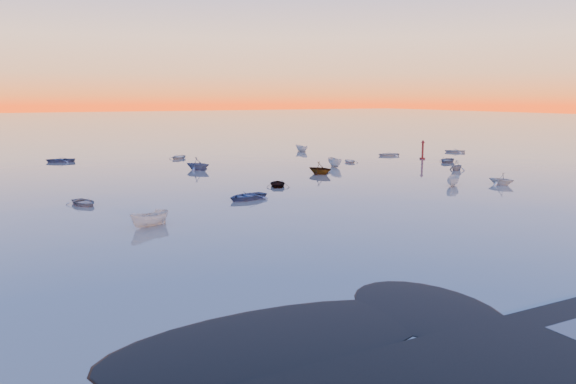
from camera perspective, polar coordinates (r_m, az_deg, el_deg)
ground at (r=124.77m, az=-15.64°, el=4.33°), size 600.00×600.00×0.00m
mud_lobes at (r=35.02m, az=23.22°, el=-9.20°), size 140.00×6.00×0.07m
moored_fleet at (r=79.72m, az=-8.36°, el=1.74°), size 124.00×58.00×1.20m
boat_near_left at (r=60.62m, az=-20.02°, el=-1.24°), size 4.09×2.53×0.95m
boat_near_center at (r=72.22m, az=16.38°, el=0.63°), size 3.30×3.71×1.22m
boat_near_right at (r=74.80m, az=20.84°, el=0.69°), size 3.64×2.45×1.17m
channel_marker at (r=101.56m, az=13.52°, el=4.06°), size 0.99×0.99×3.52m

